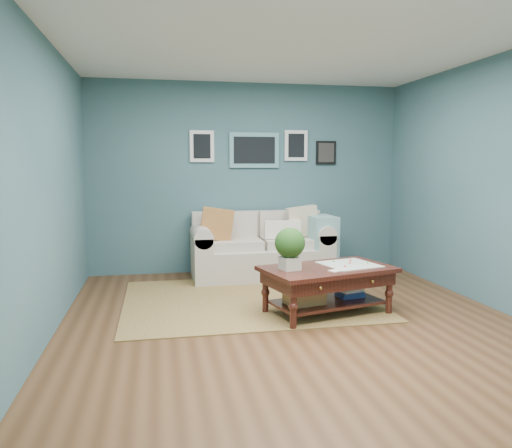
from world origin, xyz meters
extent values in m
plane|color=brown|center=(0.00, 0.00, 0.00)|extent=(5.00, 5.00, 0.00)
plane|color=white|center=(0.00, 0.00, 2.70)|extent=(5.00, 5.00, 0.00)
cube|color=#375963|center=(0.00, 2.50, 1.35)|extent=(4.50, 0.02, 2.70)
cube|color=#375963|center=(0.00, -2.50, 1.35)|extent=(4.50, 0.02, 2.70)
cube|color=#375963|center=(-2.25, 0.00, 1.35)|extent=(0.02, 5.00, 2.70)
cube|color=#375963|center=(2.25, 0.00, 1.35)|extent=(0.02, 5.00, 2.70)
cube|color=#5C979A|center=(0.09, 2.48, 1.75)|extent=(0.72, 0.03, 0.50)
cube|color=black|center=(0.09, 2.46, 1.75)|extent=(0.60, 0.01, 0.38)
cube|color=white|center=(-0.66, 2.48, 1.80)|extent=(0.34, 0.03, 0.44)
cube|color=white|center=(0.71, 2.48, 1.82)|extent=(0.34, 0.03, 0.44)
cube|color=black|center=(1.17, 2.48, 1.72)|extent=(0.30, 0.03, 0.34)
cube|color=brown|center=(-0.29, 0.86, 0.01)|extent=(2.80, 2.24, 0.01)
cube|color=beige|center=(0.09, 1.99, 0.21)|extent=(1.40, 0.87, 0.41)
cube|color=beige|center=(0.09, 2.33, 0.65)|extent=(1.83, 0.22, 0.47)
cube|color=beige|center=(-0.73, 1.99, 0.31)|extent=(0.24, 0.87, 0.61)
cube|color=beige|center=(0.91, 1.99, 0.31)|extent=(0.24, 0.87, 0.61)
cylinder|color=beige|center=(-0.73, 1.99, 0.61)|extent=(0.26, 0.87, 0.26)
cylinder|color=beige|center=(0.91, 1.99, 0.61)|extent=(0.26, 0.87, 0.26)
cube|color=beige|center=(-0.28, 1.93, 0.48)|extent=(0.71, 0.55, 0.13)
cube|color=beige|center=(0.47, 1.93, 0.48)|extent=(0.71, 0.55, 0.13)
cube|color=beige|center=(-0.28, 2.21, 0.72)|extent=(0.71, 0.12, 0.35)
cube|color=beige|center=(0.47, 2.21, 0.72)|extent=(0.71, 0.12, 0.35)
cube|color=#C96D39|center=(-0.52, 1.94, 0.76)|extent=(0.48, 0.17, 0.47)
cube|color=beige|center=(0.68, 2.01, 0.76)|extent=(0.47, 0.18, 0.45)
cube|color=white|center=(0.37, 1.89, 0.67)|extent=(0.49, 0.12, 0.24)
cube|color=#78AAA9|center=(0.91, 1.87, 0.45)|extent=(0.34, 0.54, 0.79)
cube|color=black|center=(0.42, 0.21, 0.47)|extent=(1.46, 1.06, 0.04)
cube|color=black|center=(0.42, 0.21, 0.38)|extent=(1.35, 0.96, 0.13)
cube|color=black|center=(0.42, 0.21, 0.12)|extent=(1.22, 0.82, 0.03)
sphere|color=gold|center=(0.21, -0.21, 0.38)|extent=(0.03, 0.03, 0.03)
sphere|color=gold|center=(0.81, -0.06, 0.38)|extent=(0.03, 0.03, 0.03)
cylinder|color=black|center=(-0.06, -0.22, 0.22)|extent=(0.07, 0.07, 0.45)
cylinder|color=black|center=(1.05, 0.06, 0.22)|extent=(0.07, 0.07, 0.45)
cylinder|color=black|center=(-0.20, 0.35, 0.22)|extent=(0.07, 0.07, 0.45)
cylinder|color=black|center=(0.90, 0.63, 0.22)|extent=(0.07, 0.07, 0.45)
cube|color=beige|center=(0.01, 0.16, 0.56)|extent=(0.21, 0.21, 0.13)
sphere|color=#234E1A|center=(0.01, 0.16, 0.77)|extent=(0.31, 0.31, 0.31)
cube|color=white|center=(0.69, 0.27, 0.50)|extent=(0.64, 0.64, 0.01)
cube|color=#A87B4E|center=(0.16, 0.14, 0.25)|extent=(0.42, 0.35, 0.22)
cube|color=#264598|center=(0.71, 0.30, 0.20)|extent=(0.30, 0.25, 0.12)
camera|label=1|loc=(-1.29, -4.62, 1.55)|focal=35.00mm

